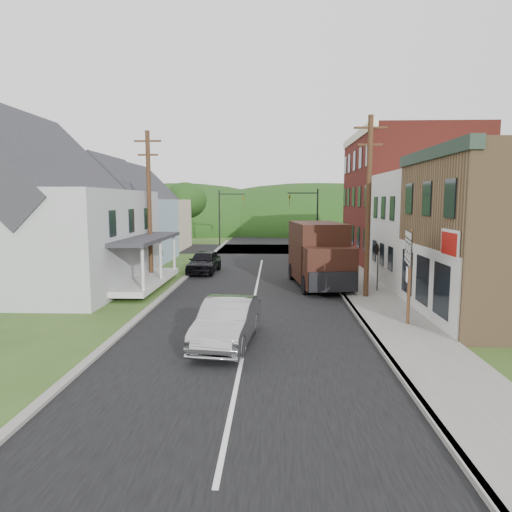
# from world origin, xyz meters

# --- Properties ---
(ground) EXTENTS (120.00, 120.00, 0.00)m
(ground) POSITION_xyz_m (0.00, 0.00, 0.00)
(ground) COLOR #2D4719
(ground) RESTS_ON ground
(road) EXTENTS (9.00, 90.00, 0.02)m
(road) POSITION_xyz_m (0.00, 10.00, 0.00)
(road) COLOR black
(road) RESTS_ON ground
(cross_road) EXTENTS (60.00, 9.00, 0.02)m
(cross_road) POSITION_xyz_m (0.00, 27.00, 0.00)
(cross_road) COLOR black
(cross_road) RESTS_ON ground
(sidewalk_right) EXTENTS (2.80, 55.00, 0.15)m
(sidewalk_right) POSITION_xyz_m (5.90, 8.00, 0.07)
(sidewalk_right) COLOR slate
(sidewalk_right) RESTS_ON ground
(curb_right) EXTENTS (0.20, 55.00, 0.15)m
(curb_right) POSITION_xyz_m (4.55, 8.00, 0.07)
(curb_right) COLOR slate
(curb_right) RESTS_ON ground
(curb_left) EXTENTS (0.30, 55.00, 0.12)m
(curb_left) POSITION_xyz_m (-4.65, 8.00, 0.06)
(curb_left) COLOR slate
(curb_left) RESTS_ON ground
(storefront_white) EXTENTS (8.00, 7.00, 6.50)m
(storefront_white) POSITION_xyz_m (11.30, 7.50, 3.25)
(storefront_white) COLOR silver
(storefront_white) RESTS_ON ground
(storefront_red) EXTENTS (8.00, 12.00, 10.00)m
(storefront_red) POSITION_xyz_m (11.30, 17.00, 5.00)
(storefront_red) COLOR maroon
(storefront_red) RESTS_ON ground
(house_gray) EXTENTS (10.20, 12.24, 8.35)m
(house_gray) POSITION_xyz_m (-12.00, 6.00, 4.23)
(house_gray) COLOR #ADB0B3
(house_gray) RESTS_ON ground
(house_blue) EXTENTS (7.14, 8.16, 7.28)m
(house_blue) POSITION_xyz_m (-11.00, 17.00, 3.69)
(house_blue) COLOR #96B3CC
(house_blue) RESTS_ON ground
(house_cream) EXTENTS (7.14, 8.16, 7.28)m
(house_cream) POSITION_xyz_m (-11.50, 26.00, 3.69)
(house_cream) COLOR beige
(house_cream) RESTS_ON ground
(utility_pole_right) EXTENTS (1.60, 0.26, 9.00)m
(utility_pole_right) POSITION_xyz_m (5.60, 3.50, 4.66)
(utility_pole_right) COLOR #472D19
(utility_pole_right) RESTS_ON ground
(utility_pole_left) EXTENTS (1.60, 0.26, 9.00)m
(utility_pole_left) POSITION_xyz_m (-6.50, 8.00, 4.66)
(utility_pole_left) COLOR #472D19
(utility_pole_left) RESTS_ON ground
(traffic_signal_right) EXTENTS (2.87, 0.20, 6.00)m
(traffic_signal_right) POSITION_xyz_m (4.30, 23.50, 3.76)
(traffic_signal_right) COLOR black
(traffic_signal_right) RESTS_ON ground
(traffic_signal_left) EXTENTS (2.87, 0.20, 6.00)m
(traffic_signal_left) POSITION_xyz_m (-4.30, 30.50, 3.76)
(traffic_signal_left) COLOR black
(traffic_signal_left) RESTS_ON ground
(tree_left_b) EXTENTS (4.80, 4.80, 6.94)m
(tree_left_b) POSITION_xyz_m (-17.00, 12.00, 4.88)
(tree_left_b) COLOR #382616
(tree_left_b) RESTS_ON ground
(tree_left_c) EXTENTS (5.80, 5.80, 8.41)m
(tree_left_c) POSITION_xyz_m (-19.00, 20.00, 5.94)
(tree_left_c) COLOR #382616
(tree_left_c) RESTS_ON ground
(tree_left_d) EXTENTS (4.80, 4.80, 6.94)m
(tree_left_d) POSITION_xyz_m (-9.00, 32.00, 4.88)
(tree_left_d) COLOR #382616
(tree_left_d) RESTS_ON ground
(forested_ridge) EXTENTS (90.00, 30.00, 16.00)m
(forested_ridge) POSITION_xyz_m (0.00, 55.00, 0.00)
(forested_ridge) COLOR #143510
(forested_ridge) RESTS_ON ground
(silver_sedan) EXTENTS (2.15, 4.86, 1.55)m
(silver_sedan) POSITION_xyz_m (-0.60, -4.02, 0.78)
(silver_sedan) COLOR #9F9FA4
(silver_sedan) RESTS_ON ground
(dark_sedan) EXTENTS (2.09, 4.60, 1.53)m
(dark_sedan) POSITION_xyz_m (-3.77, 11.37, 0.77)
(dark_sedan) COLOR black
(dark_sedan) RESTS_ON ground
(delivery_van) EXTENTS (3.36, 6.78, 3.65)m
(delivery_van) POSITION_xyz_m (3.58, 6.81, 1.85)
(delivery_van) COLOR black
(delivery_van) RESTS_ON ground
(route_sign_cluster) EXTENTS (0.45, 2.08, 3.68)m
(route_sign_cluster) POSITION_xyz_m (6.16, -1.62, 2.54)
(route_sign_cluster) COLOR #472D19
(route_sign_cluster) RESTS_ON sidewalk_right
(warning_sign) EXTENTS (0.16, 0.70, 2.57)m
(warning_sign) POSITION_xyz_m (6.46, 4.93, 1.79)
(warning_sign) COLOR black
(warning_sign) RESTS_ON sidewalk_right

